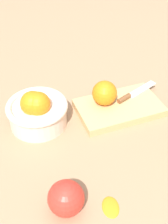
# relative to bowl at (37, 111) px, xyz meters

# --- Properties ---
(ground_plane) EXTENTS (2.40, 2.40, 0.00)m
(ground_plane) POSITION_rel_bowl_xyz_m (0.16, -0.14, -0.05)
(ground_plane) COLOR #997556
(bowl) EXTENTS (0.16, 0.16, 0.11)m
(bowl) POSITION_rel_bowl_xyz_m (0.00, 0.00, 0.00)
(bowl) COLOR beige
(bowl) RESTS_ON ground_plane
(cutting_board) EXTENTS (0.25, 0.17, 0.02)m
(cutting_board) POSITION_rel_bowl_xyz_m (0.22, -0.06, -0.03)
(cutting_board) COLOR tan
(cutting_board) RESTS_ON ground_plane
(orange_on_board) EXTENTS (0.07, 0.07, 0.07)m
(orange_on_board) POSITION_rel_bowl_xyz_m (0.19, -0.03, 0.01)
(orange_on_board) COLOR orange
(orange_on_board) RESTS_ON cutting_board
(knife) EXTENTS (0.16, 0.05, 0.01)m
(knife) POSITION_rel_bowl_xyz_m (0.27, -0.05, -0.02)
(knife) COLOR silver
(knife) RESTS_ON cutting_board
(apple_front_left) EXTENTS (0.08, 0.08, 0.08)m
(apple_front_left) POSITION_rel_bowl_xyz_m (-0.05, -0.27, -0.01)
(apple_front_left) COLOR red
(apple_front_left) RESTS_ON ground_plane
(citrus_peel) EXTENTS (0.05, 0.06, 0.01)m
(citrus_peel) POSITION_rel_bowl_xyz_m (0.03, -0.31, -0.04)
(citrus_peel) COLOR orange
(citrus_peel) RESTS_ON ground_plane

